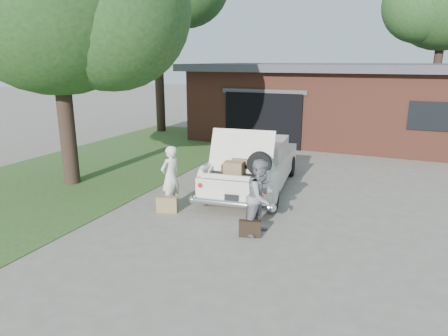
% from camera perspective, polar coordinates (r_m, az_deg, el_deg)
% --- Properties ---
extents(ground, '(90.00, 90.00, 0.00)m').
position_cam_1_polar(ground, '(8.86, -1.57, -7.82)').
color(ground, gray).
rests_on(ground, ground).
extents(grass_strip, '(6.00, 16.00, 0.02)m').
position_cam_1_polar(grass_strip, '(14.15, -16.77, 0.40)').
color(grass_strip, '#2D4C1E').
rests_on(grass_strip, ground).
extents(house, '(12.80, 7.80, 3.30)m').
position_cam_1_polar(house, '(19.10, 16.16, 9.21)').
color(house, brown).
rests_on(house, ground).
extents(tree_right, '(6.45, 5.61, 9.53)m').
position_cam_1_polar(tree_right, '(25.04, 29.35, 20.18)').
color(tree_right, '#38281E').
rests_on(tree_right, ground).
extents(sedan, '(2.35, 4.88, 1.86)m').
position_cam_1_polar(sedan, '(10.96, 4.34, 0.50)').
color(sedan, white).
rests_on(sedan, ground).
extents(woman_left, '(0.51, 0.63, 1.52)m').
position_cam_1_polar(woman_left, '(9.60, -7.65, -1.29)').
color(woman_left, silver).
rests_on(woman_left, ground).
extents(woman_right, '(0.77, 0.89, 1.57)m').
position_cam_1_polar(woman_right, '(8.10, 5.30, -4.15)').
color(woman_right, gray).
rests_on(woman_right, ground).
extents(suitcase_left, '(0.51, 0.29, 0.38)m').
position_cam_1_polar(suitcase_left, '(9.47, -8.13, -5.19)').
color(suitcase_left, '#997D4E').
rests_on(suitcase_left, ground).
extents(suitcase_right, '(0.47, 0.27, 0.35)m').
position_cam_1_polar(suitcase_right, '(8.15, 3.73, -8.64)').
color(suitcase_right, black).
rests_on(suitcase_right, ground).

